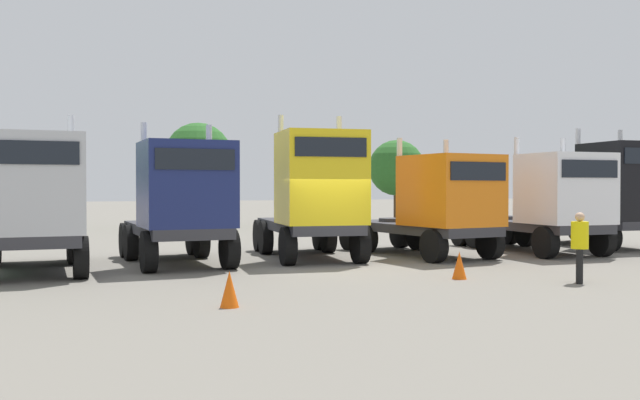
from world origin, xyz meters
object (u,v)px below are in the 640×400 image
(semi_truck_silver, at_px, (33,203))
(semi_truck_orange, at_px, (438,204))
(visitor_in_hivis, at_px, (580,242))
(traffic_cone_mid, at_px, (459,265))
(semi_truck_yellow, at_px, (315,195))
(semi_truck_white, at_px, (550,203))
(semi_truck_navy, at_px, (182,202))
(semi_truck_black, at_px, (615,194))
(traffic_cone_near, at_px, (229,289))

(semi_truck_silver, bearing_deg, semi_truck_orange, 91.20)
(visitor_in_hivis, relative_size, traffic_cone_mid, 2.46)
(semi_truck_yellow, relative_size, semi_truck_orange, 0.98)
(semi_truck_white, height_order, visitor_in_hivis, semi_truck_white)
(semi_truck_navy, relative_size, semi_truck_black, 0.97)
(semi_truck_orange, height_order, visitor_in_hivis, semi_truck_orange)
(semi_truck_white, xyz_separation_m, traffic_cone_mid, (-6.43, -4.42, -1.41))
(semi_truck_orange, height_order, traffic_cone_near, semi_truck_orange)
(semi_truck_yellow, relative_size, semi_truck_white, 0.95)
(semi_truck_navy, relative_size, visitor_in_hivis, 3.48)
(semi_truck_black, bearing_deg, visitor_in_hivis, -43.65)
(semi_truck_silver, distance_m, semi_truck_white, 16.20)
(semi_truck_orange, distance_m, visitor_in_hivis, 6.52)
(traffic_cone_mid, bearing_deg, traffic_cone_near, -163.11)
(visitor_in_hivis, height_order, traffic_cone_mid, visitor_in_hivis)
(semi_truck_black, bearing_deg, semi_truck_yellow, -85.58)
(semi_truck_yellow, relative_size, traffic_cone_near, 9.04)
(semi_truck_black, relative_size, visitor_in_hivis, 3.59)
(semi_truck_yellow, height_order, traffic_cone_near, semi_truck_yellow)
(traffic_cone_near, bearing_deg, visitor_in_hivis, 1.61)
(semi_truck_black, bearing_deg, semi_truck_white, -71.94)
(semi_truck_yellow, xyz_separation_m, visitor_in_hivis, (3.95, -7.03, -1.07))
(semi_truck_navy, distance_m, semi_truck_black, 15.94)
(semi_truck_black, relative_size, traffic_cone_near, 8.73)
(semi_truck_orange, distance_m, traffic_cone_mid, 5.50)
(semi_truck_black, bearing_deg, traffic_cone_near, -61.47)
(semi_truck_navy, xyz_separation_m, semi_truck_white, (12.28, -0.82, -0.10))
(semi_truck_white, relative_size, traffic_cone_mid, 9.60)
(semi_truck_silver, bearing_deg, traffic_cone_mid, 65.03)
(traffic_cone_mid, bearing_deg, semi_truck_yellow, 107.72)
(semi_truck_orange, height_order, semi_truck_white, semi_truck_white)
(semi_truck_white, xyz_separation_m, semi_truck_black, (3.66, 0.86, 0.28))
(semi_truck_yellow, height_order, semi_truck_orange, semi_truck_yellow)
(visitor_in_hivis, bearing_deg, semi_truck_silver, 15.11)
(semi_truck_silver, relative_size, semi_truck_yellow, 0.96)
(semi_truck_white, xyz_separation_m, visitor_in_hivis, (-4.19, -6.09, -0.78))
(semi_truck_black, height_order, visitor_in_hivis, semi_truck_black)
(semi_truck_black, xyz_separation_m, visitor_in_hivis, (-7.85, -6.95, -1.05))
(semi_truck_yellow, height_order, semi_truck_white, semi_truck_yellow)
(visitor_in_hivis, bearing_deg, semi_truck_navy, 2.10)
(semi_truck_silver, relative_size, semi_truck_white, 0.92)
(traffic_cone_near, bearing_deg, semi_truck_silver, 118.17)
(semi_truck_silver, height_order, semi_truck_black, semi_truck_black)
(semi_truck_white, bearing_deg, semi_truck_yellow, -94.20)
(semi_truck_black, height_order, traffic_cone_near, semi_truck_black)
(visitor_in_hivis, distance_m, traffic_cone_near, 8.56)
(semi_truck_navy, bearing_deg, semi_truck_yellow, 90.80)
(semi_truck_yellow, bearing_deg, traffic_cone_near, -25.21)
(semi_truck_navy, xyz_separation_m, semi_truck_black, (15.94, 0.04, 0.18))
(semi_truck_navy, relative_size, traffic_cone_mid, 8.56)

